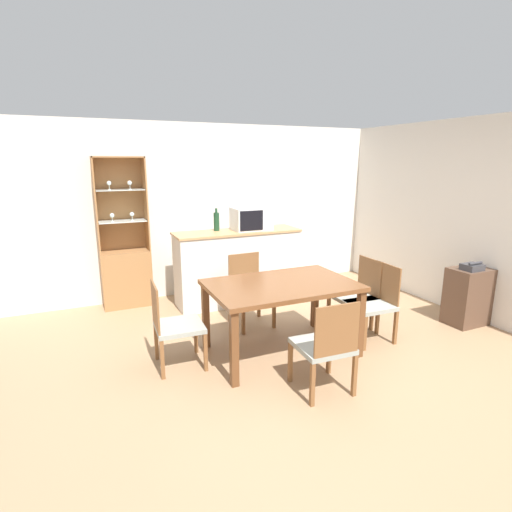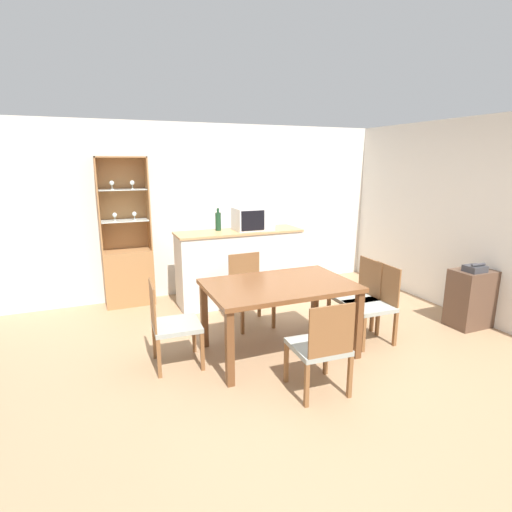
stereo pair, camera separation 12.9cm
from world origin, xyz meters
The scene contains 15 objects.
ground_plane centered at (0.00, 0.00, 0.00)m, with size 18.00×18.00×0.00m, color #A37F5B.
wall_back centered at (0.00, 2.63, 1.27)m, with size 6.80×0.06×2.55m.
wall_right centered at (2.58, 0.30, 1.27)m, with size 0.06×4.60×2.55m.
kitchen_counter centered at (-0.01, 1.94, 0.52)m, with size 1.79×0.55×1.05m.
display_cabinet centered at (-1.50, 2.44, 0.59)m, with size 0.66×0.35×2.07m.
dining_table centered at (-0.18, 0.27, 0.68)m, with size 1.51×0.99×0.77m.
dining_chair_side_right_far centered at (0.92, 0.41, 0.44)m, with size 0.47×0.47×0.88m.
dining_chair_side_right_near centered at (0.92, 0.12, 0.44)m, with size 0.47×0.47×0.88m.
dining_chair_head_near centered at (-0.18, -0.57, 0.44)m, with size 0.47×0.47×0.88m.
dining_chair_side_left_far centered at (-1.28, 0.42, 0.44)m, with size 0.47×0.47×0.88m.
dining_chair_head_far centered at (-0.18, 1.11, 0.44)m, with size 0.47×0.47×0.88m.
microwave centered at (0.20, 1.94, 1.21)m, with size 0.53×0.37×0.32m.
wine_bottle centered at (-0.28, 2.06, 1.18)m, with size 0.08×0.08×0.32m.
side_cabinet centered at (2.31, 0.00, 0.36)m, with size 0.49×0.36×0.72m.
telephone centered at (2.25, -0.05, 0.76)m, with size 0.23×0.19×0.11m.
Camera 2 is at (-1.91, -3.29, 2.00)m, focal length 28.00 mm.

